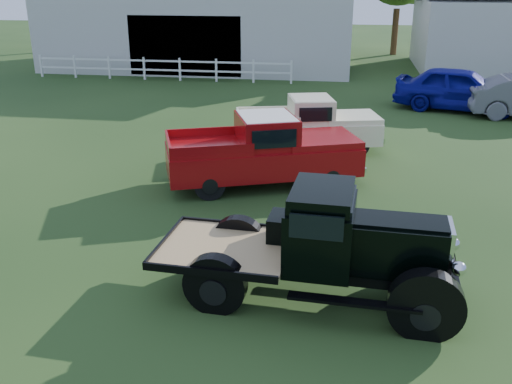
% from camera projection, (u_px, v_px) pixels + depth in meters
% --- Properties ---
extents(ground, '(120.00, 120.00, 0.00)m').
position_uv_depth(ground, '(236.00, 262.00, 11.23)').
color(ground, '#193312').
extents(shed_left, '(18.80, 10.20, 5.60)m').
position_uv_depth(shed_left, '(206.00, 19.00, 35.28)').
color(shed_left, '#B6B3A8').
rests_on(shed_left, ground).
extents(fence_rail, '(14.20, 0.16, 1.20)m').
position_uv_depth(fence_rail, '(162.00, 69.00, 30.67)').
color(fence_rail, white).
rests_on(fence_rail, ground).
extents(vintage_flatbed, '(5.26, 2.32, 2.04)m').
position_uv_depth(vintage_flatbed, '(314.00, 244.00, 9.70)').
color(vintage_flatbed, black).
rests_on(vintage_flatbed, ground).
extents(red_pickup, '(5.63, 3.77, 1.92)m').
position_uv_depth(red_pickup, '(263.00, 150.00, 15.13)').
color(red_pickup, maroon).
rests_on(red_pickup, ground).
extents(white_pickup, '(4.95, 2.90, 1.71)m').
position_uv_depth(white_pickup, '(308.00, 125.00, 18.08)').
color(white_pickup, '#EEE7BF').
rests_on(white_pickup, ground).
extents(misc_car_blue, '(5.67, 3.46, 1.80)m').
position_uv_depth(misc_car_blue, '(461.00, 89.00, 23.60)').
color(misc_car_blue, '#0A0B79').
rests_on(misc_car_blue, ground).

